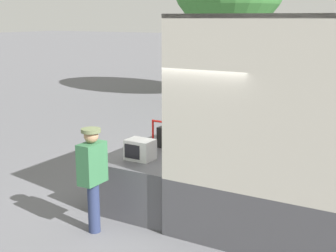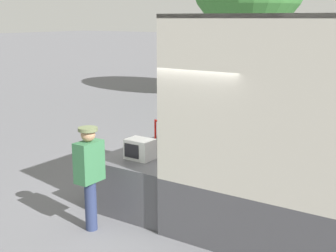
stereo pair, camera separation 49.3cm
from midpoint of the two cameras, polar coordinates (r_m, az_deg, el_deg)
ground_plane at (r=8.05m, az=5.22°, el=-10.15°), size 160.00×160.00×0.00m
tailgate_deck at (r=8.25m, az=0.77°, el=-6.22°), size 1.47×2.13×0.89m
microwave at (r=7.71m, az=-1.61°, el=-2.84°), size 0.45×0.34×0.34m
portable_generator at (r=8.40m, az=3.16°, el=-1.34°), size 0.72×0.54×0.51m
worker_person at (r=7.04m, az=-7.59°, el=-5.19°), size 0.29×0.44×1.61m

